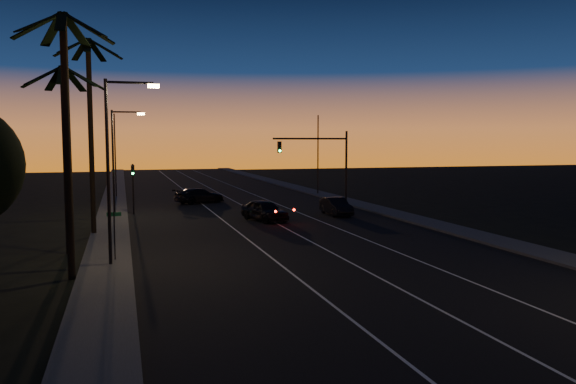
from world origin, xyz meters
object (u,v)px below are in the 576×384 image
object	(u,v)px
lead_car	(264,210)
signal_mast	(322,155)
cross_car	(200,196)
right_car	(336,206)

from	to	relation	value
lead_car	signal_mast	bearing A→B (deg)	43.42
lead_car	cross_car	size ratio (longest dim) A/B	1.02
lead_car	cross_car	distance (m)	14.06
signal_mast	cross_car	xyz separation A→B (m)	(-10.24, 6.97, -4.04)
signal_mast	right_car	distance (m)	6.63
signal_mast	cross_car	world-z (taller)	signal_mast
cross_car	right_car	bearing A→B (deg)	-51.81
lead_car	right_car	bearing A→B (deg)	13.39
signal_mast	lead_car	world-z (taller)	signal_mast
signal_mast	lead_car	distance (m)	10.58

